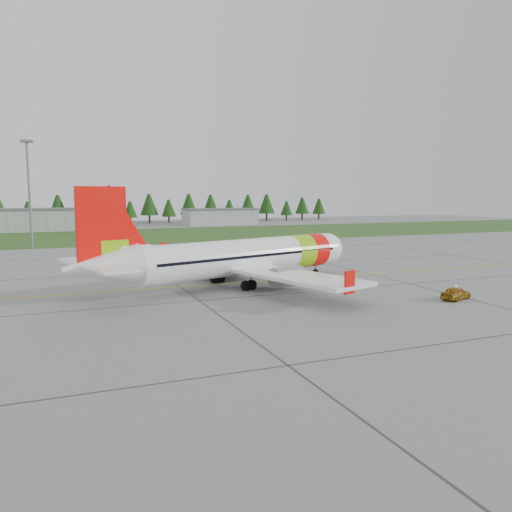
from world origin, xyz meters
name	(u,v)px	position (x,y,z in m)	size (l,w,h in m)	color
ground	(333,290)	(0.00, 0.00, 0.00)	(320.00, 320.00, 0.00)	gray
aircraft	(240,258)	(-8.40, 6.44, 3.18)	(35.32, 33.42, 11.01)	white
follow_me_car	(456,281)	(8.55, -8.88, 1.87)	(1.50, 1.27, 3.73)	#FFAB0E
service_van	(133,237)	(-14.07, 49.93, 2.25)	(1.57, 1.48, 4.49)	white
grass_strip	(171,234)	(0.00, 82.00, 0.01)	(320.00, 50.00, 0.03)	#30561E
taxi_guideline	(300,278)	(0.00, 8.00, 0.01)	(120.00, 0.25, 0.02)	gold
hangar_west	(47,220)	(-30.00, 110.00, 3.00)	(32.00, 14.00, 6.00)	#A8A8A3
hangar_east	(220,217)	(25.00, 118.00, 2.60)	(24.00, 12.00, 5.20)	#A8A8A3
floodlight_mast	(30,196)	(-32.00, 58.00, 10.00)	(0.50, 0.50, 20.00)	slate
treeline	(137,209)	(0.00, 138.00, 5.00)	(160.00, 8.00, 10.00)	#1C3F14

